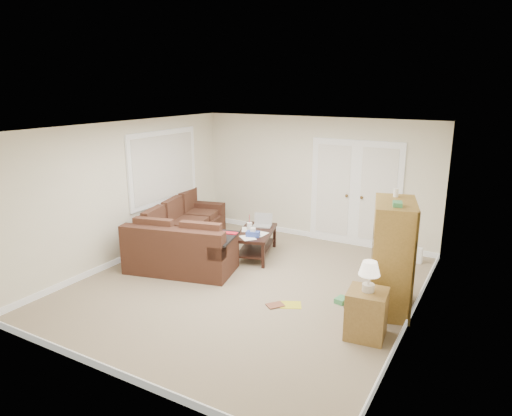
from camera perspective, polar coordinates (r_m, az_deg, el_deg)
The scene contains 17 objects.
floor at distance 7.38m, azimuth -1.12°, elevation -9.65°, with size 5.50×5.50×0.00m, color gray.
ceiling at distance 6.73m, azimuth -1.23°, elevation 10.06°, with size 5.00×5.50×0.02m, color white.
wall_left at distance 8.47m, azimuth -15.91°, elevation 1.95°, with size 0.02×5.50×2.50m, color #EEE7CE.
wall_right at distance 6.13m, azimuth 19.44°, elevation -3.28°, with size 0.02×5.50×2.50m, color #EEE7CE.
wall_back at distance 9.36m, azimuth 7.43°, elevation 3.62°, with size 5.00×0.02×2.50m, color #EEE7CE.
wall_front at distance 4.92m, azimuth -17.82°, elevation -7.64°, with size 5.00×0.02×2.50m, color #EEE7CE.
baseboards at distance 7.36m, azimuth -1.12°, elevation -9.30°, with size 5.00×5.50×0.10m, color silver, non-canonical shape.
french_doors at distance 9.10m, azimuth 12.26°, elevation 1.69°, with size 1.80×0.05×2.13m.
window_left at distance 9.10m, azimuth -11.44°, elevation 5.04°, with size 0.05×1.92×1.42m.
sectional_sofa at distance 8.59m, azimuth -9.14°, elevation -3.84°, with size 2.43×2.88×0.85m.
coffee_table at distance 8.52m, azimuth 0.03°, elevation -4.27°, with size 0.91×1.31×0.81m.
tv_armoire at distance 6.67m, azimuth 16.61°, elevation -5.72°, with size 0.78×1.09×1.69m.
side_cabinet at distance 6.02m, azimuth 13.67°, elevation -12.27°, with size 0.53×0.53×1.01m.
space_heater at distance 8.71m, azimuth 19.69°, elevation -5.61°, with size 0.11×0.10×0.29m, color white.
floor_magazine at distance 6.79m, azimuth 4.35°, elevation -11.98°, with size 0.31×0.24×0.01m, color gold.
floor_greenbox at distance 6.95m, azimuth 10.63°, elevation -11.25°, with size 0.14×0.19×0.08m, color #429157.
floor_book at distance 6.83m, azimuth 2.09°, elevation -11.74°, with size 0.18×0.24×0.02m, color brown.
Camera 1 is at (3.42, -5.77, 3.09)m, focal length 32.00 mm.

